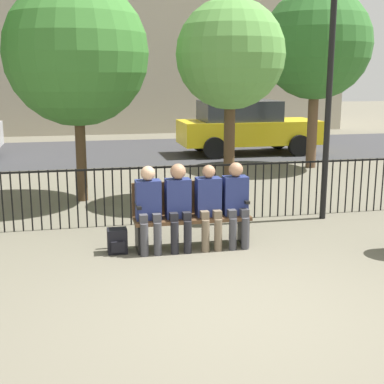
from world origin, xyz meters
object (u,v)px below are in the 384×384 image
at_px(park_bench, 191,212).
at_px(tree_1, 77,54).
at_px(seated_person_1, 179,202).
at_px(seated_person_3, 236,200).
at_px(parked_car_0, 246,126).
at_px(tree_0, 231,55).
at_px(seated_person_0, 149,205).
at_px(seated_person_2, 209,202).
at_px(lamp_post, 331,63).
at_px(tree_2, 316,45).
at_px(backpack, 117,241).

bearing_deg(park_bench, tree_1, 114.51).
relative_size(seated_person_1, seated_person_3, 1.01).
relative_size(tree_1, parked_car_0, 0.98).
bearing_deg(tree_0, seated_person_0, -125.12).
relative_size(seated_person_2, parked_car_0, 0.28).
xyz_separation_m(tree_1, lamp_post, (3.95, -2.22, -0.19)).
height_order(park_bench, seated_person_1, seated_person_1).
bearing_deg(park_bench, tree_0, 63.31).
bearing_deg(tree_1, lamp_post, -29.31).
distance_m(seated_person_1, tree_0, 3.73).
height_order(seated_person_1, tree_0, tree_0).
height_order(park_bench, lamp_post, lamp_post).
bearing_deg(seated_person_0, tree_0, 54.88).
relative_size(seated_person_1, tree_2, 0.27).
xyz_separation_m(seated_person_1, seated_person_3, (0.82, -0.00, -0.01)).
bearing_deg(tree_0, backpack, -131.22).
xyz_separation_m(seated_person_0, seated_person_1, (0.41, 0.00, 0.01)).
bearing_deg(tree_1, tree_2, 23.60).
xyz_separation_m(seated_person_3, parked_car_0, (2.92, 8.63, 0.18)).
relative_size(park_bench, seated_person_2, 1.39).
bearing_deg(seated_person_1, lamp_post, 22.26).
height_order(seated_person_2, tree_1, tree_1).
xyz_separation_m(seated_person_3, backpack, (-1.67, 0.04, -0.50)).
relative_size(seated_person_3, backpack, 3.57).
distance_m(seated_person_0, tree_0, 3.92).
height_order(tree_2, parked_car_0, tree_2).
xyz_separation_m(lamp_post, parked_car_0, (1.04, 7.53, -1.73)).
distance_m(park_bench, seated_person_0, 0.65).
distance_m(seated_person_3, tree_0, 3.48).
bearing_deg(tree_2, lamp_post, -112.27).
distance_m(seated_person_2, tree_0, 3.59).
relative_size(seated_person_0, parked_car_0, 0.28).
bearing_deg(backpack, lamp_post, 16.73).
bearing_deg(seated_person_1, parked_car_0, 66.58).
xyz_separation_m(seated_person_0, tree_0, (1.91, 2.72, 2.07)).
distance_m(park_bench, backpack, 1.10).
relative_size(seated_person_1, backpack, 3.60).
distance_m(seated_person_2, tree_2, 7.67).
xyz_separation_m(seated_person_2, lamp_post, (2.26, 1.10, 1.92)).
height_order(tree_1, lamp_post, tree_1).
bearing_deg(seated_person_1, seated_person_3, -0.04).
height_order(seated_person_0, seated_person_1, seated_person_1).
height_order(seated_person_3, tree_0, tree_0).
bearing_deg(tree_2, seated_person_3, -123.04).
bearing_deg(tree_2, backpack, -133.19).
bearing_deg(park_bench, seated_person_2, -29.23).
bearing_deg(lamp_post, park_bench, -158.65).
height_order(seated_person_1, seated_person_3, seated_person_1).
bearing_deg(parked_car_0, seated_person_0, -115.68).
distance_m(park_bench, tree_1, 4.18).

